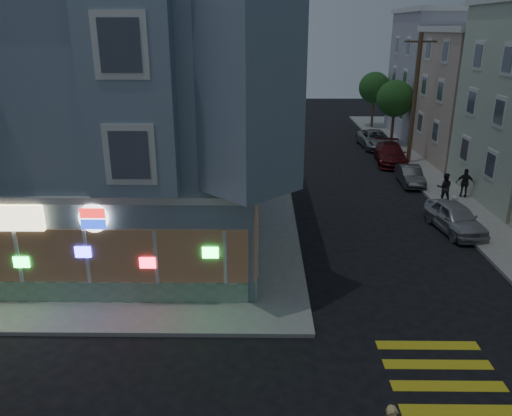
{
  "coord_description": "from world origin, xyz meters",
  "views": [
    {
      "loc": [
        1.25,
        -11.7,
        9.42
      ],
      "look_at": [
        1.03,
        7.07,
        2.63
      ],
      "focal_mm": 35.0,
      "sensor_mm": 36.0,
      "label": 1
    }
  ],
  "objects_px": {
    "utility_pole": "(415,98)",
    "parked_car_b": "(410,175)",
    "street_tree_near": "(395,99)",
    "traffic_signal": "(216,203)",
    "parked_car_d": "(375,139)",
    "street_tree_far": "(374,88)",
    "pedestrian_b": "(465,183)",
    "parked_car_a": "(455,218)",
    "parked_car_c": "(391,154)",
    "pedestrian_a": "(444,188)",
    "fire_hydrant": "(454,203)"
  },
  "relations": [
    {
      "from": "pedestrian_b",
      "to": "parked_car_c",
      "type": "height_order",
      "value": "pedestrian_b"
    },
    {
      "from": "street_tree_near",
      "to": "parked_car_a",
      "type": "height_order",
      "value": "street_tree_near"
    },
    {
      "from": "parked_car_c",
      "to": "traffic_signal",
      "type": "height_order",
      "value": "traffic_signal"
    },
    {
      "from": "pedestrian_a",
      "to": "street_tree_far",
      "type": "bearing_deg",
      "value": -79.91
    },
    {
      "from": "street_tree_far",
      "to": "traffic_signal",
      "type": "relative_size",
      "value": 1.01
    },
    {
      "from": "street_tree_far",
      "to": "parked_car_b",
      "type": "relative_size",
      "value": 1.49
    },
    {
      "from": "utility_pole",
      "to": "parked_car_c",
      "type": "relative_size",
      "value": 1.81
    },
    {
      "from": "street_tree_far",
      "to": "fire_hydrant",
      "type": "bearing_deg",
      "value": -91.47
    },
    {
      "from": "pedestrian_a",
      "to": "traffic_signal",
      "type": "bearing_deg",
      "value": 53.28
    },
    {
      "from": "traffic_signal",
      "to": "parked_car_b",
      "type": "bearing_deg",
      "value": 43.18
    },
    {
      "from": "parked_car_b",
      "to": "pedestrian_a",
      "type": "bearing_deg",
      "value": -75.67
    },
    {
      "from": "street_tree_near",
      "to": "traffic_signal",
      "type": "distance_m",
      "value": 28.3
    },
    {
      "from": "pedestrian_b",
      "to": "parked_car_d",
      "type": "height_order",
      "value": "pedestrian_b"
    },
    {
      "from": "parked_car_a",
      "to": "parked_car_b",
      "type": "relative_size",
      "value": 1.16
    },
    {
      "from": "street_tree_far",
      "to": "pedestrian_b",
      "type": "bearing_deg",
      "value": -87.92
    },
    {
      "from": "pedestrian_a",
      "to": "pedestrian_b",
      "type": "height_order",
      "value": "pedestrian_b"
    },
    {
      "from": "street_tree_near",
      "to": "parked_car_d",
      "type": "bearing_deg",
      "value": -155.19
    },
    {
      "from": "pedestrian_b",
      "to": "parked_car_d",
      "type": "distance_m",
      "value": 13.55
    },
    {
      "from": "utility_pole",
      "to": "parked_car_b",
      "type": "xyz_separation_m",
      "value": [
        -1.3,
        -5.09,
        -4.21
      ]
    },
    {
      "from": "parked_car_d",
      "to": "fire_hydrant",
      "type": "relative_size",
      "value": 6.05
    },
    {
      "from": "pedestrian_a",
      "to": "fire_hydrant",
      "type": "xyz_separation_m",
      "value": [
        0.06,
        -1.42,
        -0.4
      ]
    },
    {
      "from": "parked_car_a",
      "to": "parked_car_b",
      "type": "bearing_deg",
      "value": 82.02
    },
    {
      "from": "parked_car_d",
      "to": "utility_pole",
      "type": "bearing_deg",
      "value": -78.63
    },
    {
      "from": "utility_pole",
      "to": "parked_car_b",
      "type": "height_order",
      "value": "utility_pole"
    },
    {
      "from": "pedestrian_a",
      "to": "parked_car_b",
      "type": "relative_size",
      "value": 0.47
    },
    {
      "from": "pedestrian_b",
      "to": "street_tree_far",
      "type": "bearing_deg",
      "value": -72.12
    },
    {
      "from": "street_tree_far",
      "to": "pedestrian_a",
      "type": "distance_m",
      "value": 23.11
    },
    {
      "from": "parked_car_d",
      "to": "pedestrian_a",
      "type": "bearing_deg",
      "value": -89.12
    },
    {
      "from": "utility_pole",
      "to": "street_tree_far",
      "type": "bearing_deg",
      "value": 89.18
    },
    {
      "from": "street_tree_near",
      "to": "fire_hydrant",
      "type": "bearing_deg",
      "value": -92.19
    },
    {
      "from": "parked_car_c",
      "to": "parked_car_d",
      "type": "xyz_separation_m",
      "value": [
        0.0,
        5.2,
        -0.02
      ]
    },
    {
      "from": "street_tree_near",
      "to": "fire_hydrant",
      "type": "relative_size",
      "value": 6.32
    },
    {
      "from": "utility_pole",
      "to": "parked_car_a",
      "type": "bearing_deg",
      "value": -95.75
    },
    {
      "from": "pedestrian_b",
      "to": "parked_car_b",
      "type": "xyz_separation_m",
      "value": [
        -2.3,
        2.95,
        -0.41
      ]
    },
    {
      "from": "street_tree_near",
      "to": "street_tree_far",
      "type": "height_order",
      "value": "same"
    },
    {
      "from": "pedestrian_b",
      "to": "traffic_signal",
      "type": "height_order",
      "value": "traffic_signal"
    },
    {
      "from": "parked_car_a",
      "to": "pedestrian_a",
      "type": "bearing_deg",
      "value": 70.51
    },
    {
      "from": "parked_car_d",
      "to": "street_tree_near",
      "type": "bearing_deg",
      "value": 22.42
    },
    {
      "from": "traffic_signal",
      "to": "fire_hydrant",
      "type": "relative_size",
      "value": 6.25
    },
    {
      "from": "street_tree_far",
      "to": "utility_pole",
      "type": "bearing_deg",
      "value": -90.82
    },
    {
      "from": "parked_car_d",
      "to": "street_tree_far",
      "type": "bearing_deg",
      "value": 77.82
    },
    {
      "from": "street_tree_near",
      "to": "traffic_signal",
      "type": "xyz_separation_m",
      "value": [
        -12.52,
        -25.37,
        -0.24
      ]
    },
    {
      "from": "pedestrian_a",
      "to": "parked_car_a",
      "type": "relative_size",
      "value": 0.41
    },
    {
      "from": "street_tree_near",
      "to": "traffic_signal",
      "type": "bearing_deg",
      "value": -116.26
    },
    {
      "from": "parked_car_a",
      "to": "pedestrian_b",
      "type": "bearing_deg",
      "value": 56.74
    },
    {
      "from": "utility_pole",
      "to": "street_tree_near",
      "type": "distance_m",
      "value": 6.06
    },
    {
      "from": "pedestrian_b",
      "to": "parked_car_d",
      "type": "relative_size",
      "value": 0.33
    },
    {
      "from": "parked_car_b",
      "to": "parked_car_d",
      "type": "xyz_separation_m",
      "value": [
        0.0,
        10.4,
        0.12
      ]
    },
    {
      "from": "street_tree_near",
      "to": "parked_car_b",
      "type": "xyz_separation_m",
      "value": [
        -1.5,
        -11.09,
        -3.35
      ]
    },
    {
      "from": "street_tree_far",
      "to": "parked_car_d",
      "type": "height_order",
      "value": "street_tree_far"
    }
  ]
}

